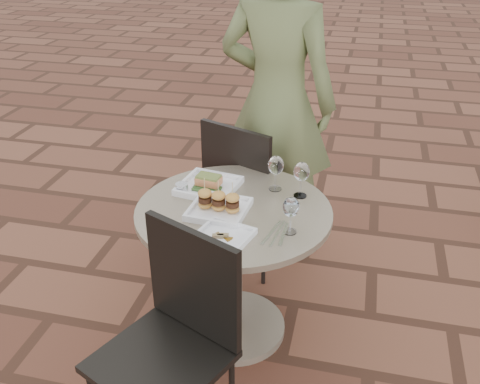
% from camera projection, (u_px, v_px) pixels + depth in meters
% --- Properties ---
extents(ground, '(60.00, 60.00, 0.00)m').
position_uv_depth(ground, '(294.00, 304.00, 2.96)').
color(ground, brown).
rests_on(ground, ground).
extents(cafe_table, '(0.90, 0.90, 0.73)m').
position_uv_depth(cafe_table, '(234.00, 253.00, 2.55)').
color(cafe_table, gray).
rests_on(cafe_table, ground).
extents(chair_far, '(0.57, 0.57, 0.93)m').
position_uv_depth(chair_far, '(246.00, 185.00, 3.02)').
color(chair_far, black).
rests_on(chair_far, ground).
extents(chair_near, '(0.58, 0.58, 0.93)m').
position_uv_depth(chair_near, '(176.00, 327.00, 2.02)').
color(chair_near, black).
rests_on(chair_near, ground).
extents(diner, '(0.77, 0.58, 1.90)m').
position_uv_depth(diner, '(277.00, 102.00, 3.04)').
color(diner, '#555F34').
rests_on(diner, ground).
extents(plate_salmon, '(0.30, 0.30, 0.07)m').
position_uv_depth(plate_salmon, '(209.00, 185.00, 2.59)').
color(plate_salmon, white).
rests_on(plate_salmon, cafe_table).
extents(plate_sliders, '(0.27, 0.27, 0.16)m').
position_uv_depth(plate_sliders, '(219.00, 205.00, 2.39)').
color(plate_sliders, white).
rests_on(plate_sliders, cafe_table).
extents(plate_tuna, '(0.26, 0.26, 0.03)m').
position_uv_depth(plate_tuna, '(223.00, 236.00, 2.21)').
color(plate_tuna, white).
rests_on(plate_tuna, cafe_table).
extents(wine_glass_right, '(0.07, 0.07, 0.17)m').
position_uv_depth(wine_glass_right, '(291.00, 208.00, 2.21)').
color(wine_glass_right, white).
rests_on(wine_glass_right, cafe_table).
extents(wine_glass_mid, '(0.08, 0.08, 0.18)m').
position_uv_depth(wine_glass_mid, '(276.00, 166.00, 2.54)').
color(wine_glass_mid, white).
rests_on(wine_glass_mid, cafe_table).
extents(wine_glass_far, '(0.07, 0.07, 0.18)m').
position_uv_depth(wine_glass_far, '(302.00, 173.00, 2.48)').
color(wine_glass_far, white).
rests_on(wine_glass_far, cafe_table).
extents(steel_ramekin, '(0.08, 0.08, 0.05)m').
position_uv_depth(steel_ramekin, '(182.00, 188.00, 2.56)').
color(steel_ramekin, silver).
rests_on(steel_ramekin, cafe_table).
extents(cutlery_set, '(0.11, 0.22, 0.00)m').
position_uv_depth(cutlery_set, '(277.00, 233.00, 2.25)').
color(cutlery_set, silver).
rests_on(cutlery_set, cafe_table).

